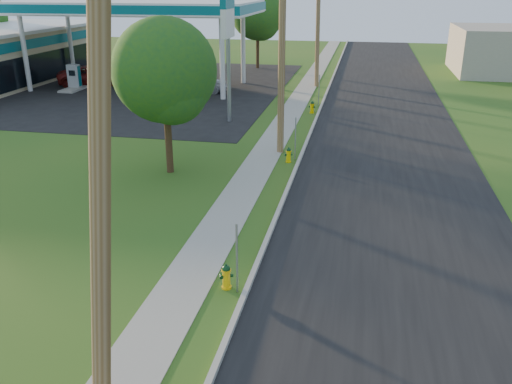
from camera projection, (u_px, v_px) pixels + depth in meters
road at (393, 218)px, 19.00m from camera, size 8.00×120.00×0.02m
curb at (280, 207)px, 19.70m from camera, size 0.15×120.00×0.15m
sidewalk at (234, 205)px, 20.04m from camera, size 1.50×120.00×0.03m
forecourt at (117, 86)px, 42.84m from camera, size 26.00×28.00×0.02m
utility_pole_near at (100, 192)px, 8.14m from camera, size 1.40×0.32×9.48m
utility_pole_mid at (282, 47)px, 24.53m from camera, size 1.40×0.32×9.80m
utility_pole_far at (318, 23)px, 41.03m from camera, size 1.40×0.32×9.50m
sign_post_near at (237, 259)px, 14.11m from camera, size 0.05×0.04×2.00m
sign_post_mid at (295, 139)px, 24.89m from camera, size 0.05×0.04×2.00m
sign_post_far at (319, 90)px, 36.04m from camera, size 0.05×0.04×2.00m
gas_canopy at (135, 8)px, 40.33m from camera, size 18.18×9.18×6.40m
fuel_pump_nw at (75, 80)px, 41.21m from camera, size 1.20×3.20×1.90m
fuel_pump_ne at (188, 84)px, 39.56m from camera, size 1.20×3.20×1.90m
fuel_pump_sw at (99, 72)px, 44.86m from camera, size 1.20×3.20×1.90m
fuel_pump_se at (203, 76)px, 43.22m from camera, size 1.20×3.20×1.90m
price_pylon at (228, 26)px, 30.09m from camera, size 0.34×2.04×6.85m
tree_verge at (166, 75)px, 22.00m from camera, size 4.30×4.30×6.52m
tree_lot at (259, 15)px, 49.92m from camera, size 4.97×4.97×7.54m
hydrant_near at (226, 276)px, 14.53m from camera, size 0.38×0.34×0.73m
hydrant_mid at (289, 155)px, 24.73m from camera, size 0.37×0.33×0.72m
hydrant_far at (312, 107)px, 33.97m from camera, size 0.40×0.36×0.79m
car_red at (93, 75)px, 43.17m from camera, size 5.97×4.51×1.51m
car_silver at (197, 82)px, 40.25m from camera, size 4.71×2.19×1.56m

